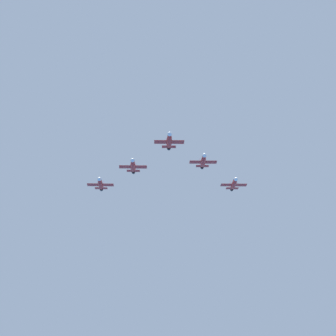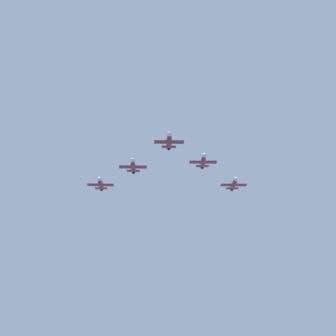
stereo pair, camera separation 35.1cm
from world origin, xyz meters
name	(u,v)px [view 1 (the left image)]	position (x,y,z in m)	size (l,w,h in m)	color
jet_lead	(169,141)	(-3.89, -13.34, 128.53)	(16.33, 10.34, 3.46)	red
jet_left_wingman	(203,161)	(-20.63, -4.58, 126.22)	(15.73, 9.94, 3.33)	red
jet_right_wingman	(133,166)	(-15.24, -28.45, 124.28)	(15.95, 10.12, 3.39)	red
jet_left_outer	(234,184)	(-37.37, 4.19, 122.07)	(15.82, 10.02, 3.35)	red
jet_right_outer	(100,184)	(-26.59, -43.56, 121.79)	(15.90, 10.11, 3.38)	red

